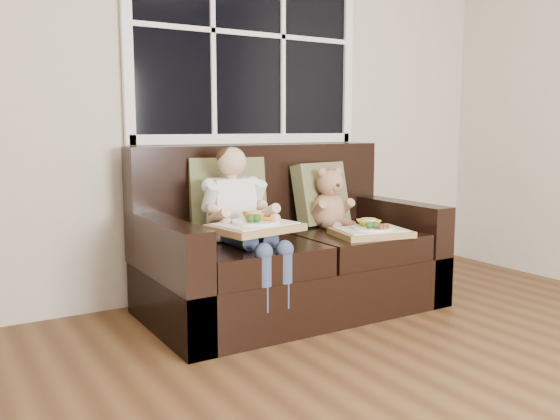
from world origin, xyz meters
TOP-DOWN VIEW (x-y plane):
  - window_back at (0.29, 2.48)m, footprint 1.62×0.04m
  - loveseat at (0.29, 2.02)m, footprint 1.70×0.92m
  - pillow_left at (-0.03, 2.17)m, footprint 0.47×0.30m
  - pillow_right at (0.64, 2.17)m, footprint 0.42×0.25m
  - child at (-0.08, 1.90)m, footprint 0.35×0.58m
  - teddy_bear at (0.62, 2.04)m, footprint 0.24×0.30m
  - tray_left at (-0.11, 1.69)m, footprint 0.48×0.40m
  - tray_right at (0.65, 1.68)m, footprint 0.47×0.39m

SIDE VIEW (x-z plane):
  - loveseat at x=0.29m, z-range -0.17..0.79m
  - tray_right at x=0.65m, z-range 0.43..0.53m
  - tray_left at x=-0.11m, z-range 0.53..0.62m
  - teddy_bear at x=0.62m, z-range 0.41..0.80m
  - child at x=-0.08m, z-range 0.23..1.02m
  - pillow_right at x=0.64m, z-range 0.44..0.85m
  - pillow_left at x=-0.03m, z-range 0.44..0.90m
  - window_back at x=0.29m, z-range 0.96..2.33m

